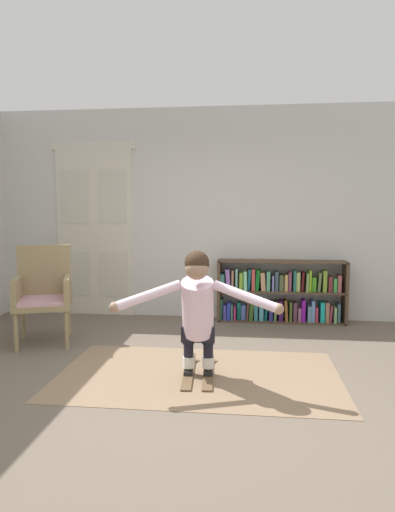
{
  "coord_description": "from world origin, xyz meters",
  "views": [
    {
      "loc": [
        0.57,
        -3.65,
        1.53
      ],
      "look_at": [
        0.06,
        0.81,
        1.05
      ],
      "focal_mm": 31.5,
      "sensor_mm": 36.0,
      "label": 1
    }
  ],
  "objects": [
    {
      "name": "wicker_chair",
      "position": [
        -1.75,
        1.16,
        0.58
      ],
      "size": [
        0.77,
        0.77,
        1.1
      ],
      "color": "#927F58",
      "rests_on": "ground"
    },
    {
      "name": "ground_plane",
      "position": [
        0.0,
        0.0,
        0.0
      ],
      "size": [
        7.2,
        7.2,
        0.0
      ],
      "primitive_type": "plane",
      "color": "#685B4D"
    },
    {
      "name": "person_skier",
      "position": [
        0.14,
        0.15,
        0.68
      ],
      "size": [
        1.41,
        0.64,
        1.1
      ],
      "color": "white",
      "rests_on": "skis_pair"
    },
    {
      "name": "double_door",
      "position": [
        -1.61,
        2.54,
        1.23
      ],
      "size": [
        1.22,
        0.05,
        2.45
      ],
      "color": "beige",
      "rests_on": "ground"
    },
    {
      "name": "bookshelf",
      "position": [
        0.98,
        2.39,
        0.37
      ],
      "size": [
        1.71,
        0.3,
        0.83
      ],
      "color": "#4E3A2B",
      "rests_on": "ground"
    },
    {
      "name": "rug",
      "position": [
        0.13,
        0.31,
        0.0
      ],
      "size": [
        2.57,
        1.52,
        0.01
      ],
      "primitive_type": "cube",
      "color": "#8A6F55",
      "rests_on": "ground"
    },
    {
      "name": "skis_pair",
      "position": [
        0.13,
        0.34,
        0.02
      ],
      "size": [
        0.32,
        0.82,
        0.07
      ],
      "color": "brown",
      "rests_on": "rug"
    },
    {
      "name": "back_wall",
      "position": [
        0.0,
        2.6,
        1.45
      ],
      "size": [
        6.0,
        0.1,
        2.9
      ],
      "primitive_type": "cube",
      "color": "beige",
      "rests_on": "ground"
    }
  ]
}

